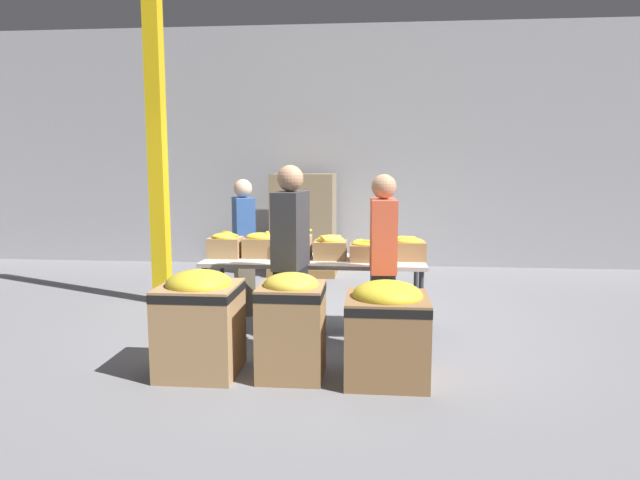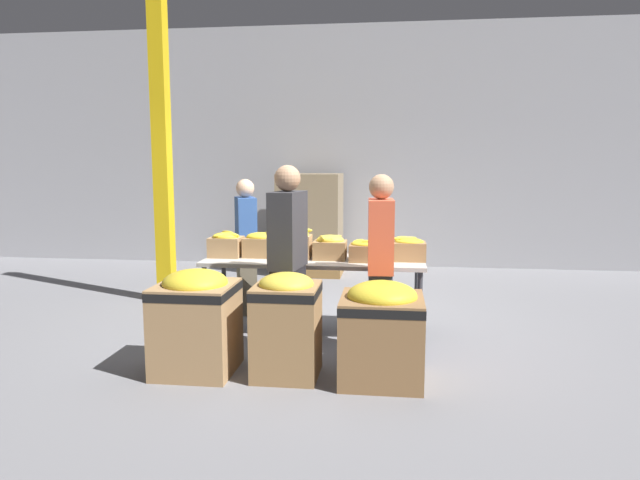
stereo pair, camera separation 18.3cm
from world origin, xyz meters
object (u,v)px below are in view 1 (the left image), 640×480
object	(u,v)px
volunteer_1	(244,247)
donation_bin_0	(200,319)
banana_box_2	(295,243)
volunteer_2	(383,267)
banana_box_1	(260,245)
donation_bin_2	(387,328)
banana_box_5	(409,248)
donation_bin_1	(291,322)
banana_box_4	(366,250)
banana_box_3	(330,247)
sorting_table	(314,264)
support_pillar	(157,142)
volunteer_0	(291,263)
banana_box_0	(225,244)
pallet_stack_0	(304,224)

from	to	relation	value
volunteer_1	donation_bin_0	size ratio (longest dim) A/B	1.78
banana_box_2	volunteer_2	world-z (taller)	volunteer_2
banana_box_1	donation_bin_2	bearing A→B (deg)	-45.05
banana_box_5	donation_bin_1	size ratio (longest dim) A/B	0.39
banana_box_1	banana_box_4	size ratio (longest dim) A/B	0.88
banana_box_3	donation_bin_1	bearing A→B (deg)	-100.12
donation_bin_2	sorting_table	bearing A→B (deg)	120.21
volunteer_1	support_pillar	world-z (taller)	support_pillar
sorting_table	banana_box_3	world-z (taller)	banana_box_3
banana_box_2	banana_box_5	size ratio (longest dim) A/B	1.01
banana_box_2	donation_bin_1	xyz separation A→B (m)	(0.14, -1.24, -0.48)
banana_box_5	volunteer_0	world-z (taller)	volunteer_0
support_pillar	banana_box_0	bearing A→B (deg)	-44.14
sorting_table	banana_box_5	distance (m)	0.97
sorting_table	volunteer_2	world-z (taller)	volunteer_2
pallet_stack_0	banana_box_4	bearing A→B (deg)	-72.56
banana_box_1	banana_box_3	distance (m)	0.74
volunteer_0	donation_bin_0	bearing A→B (deg)	132.70
banana_box_0	banana_box_4	bearing A→B (deg)	-3.08
banana_box_2	volunteer_2	bearing A→B (deg)	-36.35
volunteer_0	support_pillar	bearing A→B (deg)	53.81
volunteer_2	donation_bin_1	size ratio (longest dim) A/B	1.90
banana_box_3	donation_bin_0	size ratio (longest dim) A/B	0.37
sorting_table	volunteer_1	bearing A→B (deg)	142.22
volunteer_0	support_pillar	xyz separation A→B (m)	(-1.91, 1.85, 1.14)
banana_box_0	volunteer_1	bearing A→B (deg)	86.39
banana_box_2	donation_bin_0	world-z (taller)	banana_box_2
banana_box_5	volunteer_2	world-z (taller)	volunteer_2
banana_box_2	pallet_stack_0	xyz separation A→B (m)	(-0.30, 3.23, -0.16)
banana_box_2	donation_bin_0	xyz separation A→B (m)	(-0.63, -1.24, -0.48)
sorting_table	volunteer_2	bearing A→B (deg)	-42.95
banana_box_0	donation_bin_0	distance (m)	1.34
banana_box_3	volunteer_0	distance (m)	0.82
banana_box_0	pallet_stack_0	xyz separation A→B (m)	(0.43, 3.21, -0.13)
support_pillar	pallet_stack_0	bearing A→B (deg)	54.08
sorting_table	volunteer_0	bearing A→B (deg)	-100.26
donation_bin_0	donation_bin_2	world-z (taller)	donation_bin_0
sorting_table	banana_box_5	xyz separation A→B (m)	(0.96, 0.04, 0.18)
banana_box_4	donation_bin_0	size ratio (longest dim) A/B	0.43
banana_box_3	banana_box_4	world-z (taller)	banana_box_3
banana_box_0	support_pillar	bearing A→B (deg)	135.86
banana_box_4	volunteer_2	distance (m)	0.61
donation_bin_2	banana_box_5	bearing A→B (deg)	79.23
sorting_table	banana_box_3	size ratio (longest dim) A/B	6.82
banana_box_3	donation_bin_1	size ratio (longest dim) A/B	0.38
volunteer_0	banana_box_4	bearing A→B (deg)	-35.77
banana_box_0	banana_box_1	world-z (taller)	banana_box_1
volunteer_1	support_pillar	xyz separation A→B (m)	(-1.15, 0.42, 1.22)
banana_box_5	volunteer_2	bearing A→B (deg)	-111.76
banana_box_0	banana_box_1	bearing A→B (deg)	5.87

